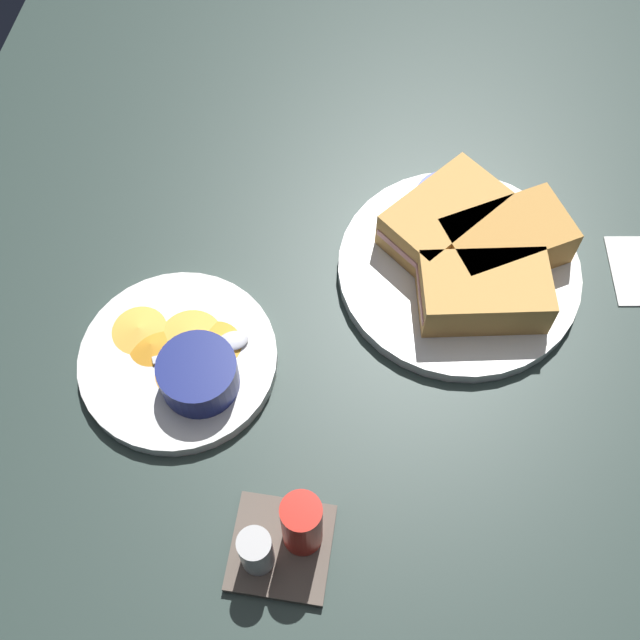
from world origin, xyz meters
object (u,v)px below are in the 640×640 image
Objects in this scene: plate_sandwich_main at (458,271)px; ramekin_dark_sauce at (448,210)px; sandwich_half_near at (484,292)px; sandwich_half_extra at (444,218)px; spoon_by_dark_ramekin at (469,263)px; sandwich_half_far at (506,241)px; condiment_caddy at (285,538)px; plate_chips_companion at (179,360)px; ramekin_light_gravy at (198,374)px; spoon_by_gravy_ramekin at (220,344)px.

ramekin_dark_sauce reaches higher than plate_sandwich_main.
sandwich_half_near is 9.95cm from sandwich_half_extra.
spoon_by_dark_ramekin is at bearing -158.34° from plate_sandwich_main.
sandwich_half_near is at bearing 106.62° from spoon_by_dark_ramekin.
sandwich_half_extra is at bearing -16.31° from sandwich_half_far.
spoon_by_dark_ramekin is 35.39cm from condiment_caddy.
ramekin_light_gravy is (-3.03, 2.52, 2.90)cm from plate_chips_companion.
sandwich_half_far is at bearing -150.52° from spoon_by_gravy_ramekin.
condiment_caddy is at bearing 66.01° from spoon_by_dark_ramekin.
plate_chips_companion is at bearing 28.88° from plate_sandwich_main.
sandwich_half_extra is 27.54cm from spoon_by_gravy_ramekin.
plate_sandwich_main is at bearing -151.12° from plate_chips_companion.
sandwich_half_far is at bearing -145.15° from ramekin_light_gravy.
sandwich_half_extra reaches higher than spoon_by_dark_ramekin.
sandwich_half_extra is 37.92cm from condiment_caddy.
sandwich_half_near is 31.92cm from plate_chips_companion.
sandwich_half_extra reaches higher than plate_sandwich_main.
ramekin_light_gravy is (28.82, 20.07, -0.30)cm from sandwich_half_far.
condiment_caddy is at bearing 73.05° from ramekin_dark_sauce.
spoon_by_gravy_ramekin is (-4.07, -1.84, 1.16)cm from plate_chips_companion.
plate_chips_companion is (25.09, 19.52, -3.20)cm from sandwich_half_extra.
ramekin_dark_sauce is (-0.40, -1.18, -0.05)cm from sandwich_half_extra.
ramekin_dark_sauce is 6.27cm from spoon_by_dark_ramekin.
plate_sandwich_main is at bearing -112.78° from condiment_caddy.
sandwich_half_far is 7.04cm from sandwich_half_extra.
sandwich_half_far is 1.01× the size of sandwich_half_extra.
sandwich_half_far is 38.64cm from condiment_caddy.
spoon_by_dark_ramekin is at bearing 30.55° from sandwich_half_far.
plate_sandwich_main is at bearing -144.13° from ramekin_light_gravy.
plate_sandwich_main is at bearing -61.31° from sandwich_half_near.
plate_sandwich_main is 2.73× the size of spoon_by_gravy_ramekin.
condiment_caddy is at bearing 118.27° from spoon_by_gravy_ramekin.
sandwich_half_near is 5.36cm from spoon_by_dark_ramekin.
ramekin_light_gravy is at bearing 45.95° from ramekin_dark_sauce.
spoon_by_gravy_ramekin is at bearing -155.63° from plate_chips_companion.
plate_chips_companion is (25.49, 20.71, -3.15)cm from ramekin_dark_sauce.
condiment_caddy is (-10.00, 18.60, 1.44)cm from spoon_by_gravy_ramekin.
plate_chips_companion is at bearing 28.86° from sandwich_half_far.
plate_sandwich_main is 5.91cm from sandwich_half_near.
sandwich_half_far is 1.93× the size of ramekin_light_gravy.
spoon_by_dark_ramekin is at bearing -113.99° from condiment_caddy.
ramekin_dark_sauce is at bearing -26.45° from sandwich_half_far.
sandwich_half_far reaches higher than spoon_by_dark_ramekin.
ramekin_light_gravy is at bearing 44.97° from sandwich_half_extra.
condiment_caddy is (11.02, 36.28, -0.59)cm from sandwich_half_extra.
sandwich_half_far is 35.12cm from ramekin_light_gravy.
ramekin_dark_sauce is 0.82× the size of condiment_caddy.
condiment_caddy reaches higher than ramekin_light_gravy.
plate_chips_companion is 22.04cm from condiment_caddy.
sandwich_half_near reaches higher than plate_chips_companion.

